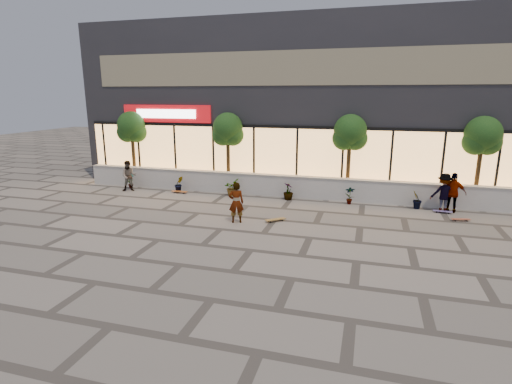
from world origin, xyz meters
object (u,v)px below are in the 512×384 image
(skater_right_near, at_px, (453,193))
(skateboard_left, at_px, (179,192))
(tree_mideast, at_px, (350,135))
(skateboard_right_near, at_px, (461,219))
(skater_left, at_px, (129,176))
(tree_east, at_px, (482,138))
(tree_midwest, at_px, (228,131))
(skater_center, at_px, (236,202))
(skateboard_center, at_px, (275,219))
(tree_west, at_px, (132,129))
(skater_right_far, at_px, (444,193))
(skateboard_right_far, at_px, (443,211))

(skater_right_near, relative_size, skateboard_left, 2.04)
(tree_mideast, relative_size, skateboard_right_near, 5.32)
(skater_left, relative_size, skater_right_near, 0.93)
(tree_mideast, xyz_separation_m, tree_east, (5.50, 0.00, 0.00))
(tree_midwest, bearing_deg, skater_center, -67.12)
(tree_midwest, relative_size, skateboard_center, 5.07)
(skater_left, bearing_deg, tree_midwest, -5.97)
(tree_west, relative_size, skateboard_center, 5.07)
(tree_midwest, bearing_deg, skateboard_right_near, -13.79)
(skater_left, relative_size, skateboard_left, 1.90)
(tree_east, xyz_separation_m, skater_right_near, (-1.14, -1.40, -2.15))
(tree_midwest, distance_m, skater_right_near, 10.67)
(skater_center, xyz_separation_m, skater_right_near, (8.19, 3.73, 0.04))
(tree_midwest, bearing_deg, skater_left, -159.40)
(tree_midwest, distance_m, skater_right_far, 10.33)
(tree_east, distance_m, skater_center, 10.88)
(skater_right_far, xyz_separation_m, skateboard_right_near, (0.50, -1.18, -0.74))
(tree_west, height_order, skateboard_left, tree_west)
(skateboard_left, distance_m, skateboard_right_far, 12.06)
(skater_center, relative_size, skateboard_left, 1.94)
(skater_right_far, height_order, skateboard_right_far, skater_right_far)
(skater_center, xyz_separation_m, skater_right_far, (7.83, 3.73, 0.02))
(tree_midwest, xyz_separation_m, skateboard_left, (-2.06, -1.50, -2.90))
(skater_right_near, xyz_separation_m, skater_right_far, (-0.36, 0.00, -0.02))
(tree_midwest, xyz_separation_m, skater_left, (-4.70, -1.77, -2.21))
(skater_right_far, height_order, skateboard_left, skater_right_far)
(skater_left, height_order, skateboard_right_far, skater_left)
(skater_right_near, bearing_deg, skater_right_far, 13.32)
(skater_right_far, bearing_deg, tree_west, -15.93)
(skater_right_far, height_order, skateboard_right_near, skater_right_far)
(tree_midwest, xyz_separation_m, skateboard_center, (3.59, -4.63, -2.90))
(skater_right_near, xyz_separation_m, skateboard_center, (-6.77, -3.23, -0.75))
(skater_center, bearing_deg, skateboard_right_far, -176.35)
(skater_center, distance_m, skater_right_near, 9.00)
(tree_mideast, relative_size, skateboard_left, 4.79)
(tree_east, relative_size, skateboard_right_near, 5.32)
(tree_east, height_order, skater_right_far, tree_east)
(tree_west, distance_m, tree_east, 17.00)
(skater_center, distance_m, skateboard_left, 5.62)
(tree_west, height_order, skater_left, tree_west)
(tree_west, distance_m, skater_right_near, 16.06)
(tree_mideast, xyz_separation_m, skater_right_near, (4.36, -1.40, -2.15))
(skateboard_center, relative_size, skateboard_right_far, 1.02)
(skateboard_center, bearing_deg, tree_mideast, 21.43)
(tree_west, bearing_deg, skateboard_right_near, -9.15)
(tree_mideast, xyz_separation_m, skater_right_far, (4.00, -1.40, -2.17))
(tree_west, xyz_separation_m, tree_midwest, (5.50, 0.00, 0.00))
(skateboard_left, bearing_deg, tree_west, 156.26)
(tree_west, distance_m, skateboard_left, 4.74)
(tree_midwest, bearing_deg, skateboard_left, -143.99)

